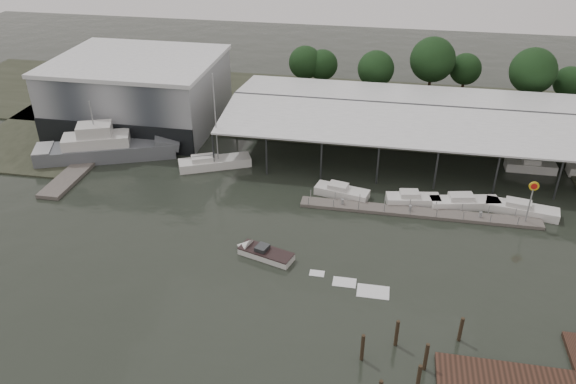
% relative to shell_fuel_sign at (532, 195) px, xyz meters
% --- Properties ---
extents(ground, '(200.00, 200.00, 0.00)m').
position_rel_shell_fuel_sign_xyz_m(ground, '(-27.00, -9.99, -3.93)').
color(ground, black).
rests_on(ground, ground).
extents(land_strip_far, '(140.00, 30.00, 0.30)m').
position_rel_shell_fuel_sign_xyz_m(land_strip_far, '(-27.00, 32.01, -3.83)').
color(land_strip_far, '#3A3D2E').
rests_on(land_strip_far, ground).
extents(land_strip_west, '(20.00, 40.00, 0.30)m').
position_rel_shell_fuel_sign_xyz_m(land_strip_west, '(-67.00, 20.01, -3.83)').
color(land_strip_west, '#3A3D2E').
rests_on(land_strip_west, ground).
extents(storage_warehouse, '(24.50, 20.50, 10.50)m').
position_rel_shell_fuel_sign_xyz_m(storage_warehouse, '(-55.00, 19.95, 1.36)').
color(storage_warehouse, gray).
rests_on(storage_warehouse, ground).
extents(covered_boat_shed, '(58.24, 24.00, 6.96)m').
position_rel_shell_fuel_sign_xyz_m(covered_boat_shed, '(-10.00, 18.01, 2.20)').
color(covered_boat_shed, white).
rests_on(covered_boat_shed, ground).
extents(trawler_dock, '(3.00, 18.00, 0.50)m').
position_rel_shell_fuel_sign_xyz_m(trawler_dock, '(-57.00, 4.01, -3.68)').
color(trawler_dock, '#5F5954').
rests_on(trawler_dock, ground).
extents(floating_dock, '(28.00, 2.00, 1.40)m').
position_rel_shell_fuel_sign_xyz_m(floating_dock, '(-12.00, 0.01, -3.72)').
color(floating_dock, '#5F5954').
rests_on(floating_dock, ground).
extents(shell_fuel_sign, '(1.10, 0.18, 5.55)m').
position_rel_shell_fuel_sign_xyz_m(shell_fuel_sign, '(0.00, 0.00, 0.00)').
color(shell_fuel_sign, '#929597').
rests_on(shell_fuel_sign, ground).
extents(grey_trawler, '(19.85, 11.07, 8.84)m').
position_rel_shell_fuel_sign_xyz_m(grey_trawler, '(-54.75, 7.25, -2.35)').
color(grey_trawler, '#55595E').
rests_on(grey_trawler, ground).
extents(white_sailboat, '(9.91, 6.38, 13.31)m').
position_rel_shell_fuel_sign_xyz_m(white_sailboat, '(-39.33, 7.24, -3.27)').
color(white_sailboat, silver).
rests_on(white_sailboat, ground).
extents(speedboat_underway, '(17.09, 6.90, 2.00)m').
position_rel_shell_fuel_sign_xyz_m(speedboat_underway, '(-28.38, -11.41, -3.53)').
color(speedboat_underway, silver).
rests_on(speedboat_underway, ground).
extents(moored_cruiser_0, '(7.00, 3.65, 1.70)m').
position_rel_shell_fuel_sign_xyz_m(moored_cruiser_0, '(-21.39, 2.58, -3.31)').
color(moored_cruiser_0, silver).
rests_on(moored_cruiser_0, ground).
extents(moored_cruiser_1, '(6.65, 3.15, 1.70)m').
position_rel_shell_fuel_sign_xyz_m(moored_cruiser_1, '(-12.72, 2.30, -3.31)').
color(moored_cruiser_1, silver).
rests_on(moored_cruiser_1, ground).
extents(moored_cruiser_2, '(8.45, 3.83, 1.70)m').
position_rel_shell_fuel_sign_xyz_m(moored_cruiser_2, '(-6.61, 2.70, -3.31)').
color(moored_cruiser_2, silver).
rests_on(moored_cruiser_2, ground).
extents(moored_cruiser_3, '(8.46, 3.69, 1.70)m').
position_rel_shell_fuel_sign_xyz_m(moored_cruiser_3, '(-0.10, 2.35, -3.31)').
color(moored_cruiser_3, silver).
rests_on(moored_cruiser_3, ground).
extents(mooring_pilings, '(8.44, 8.16, 3.64)m').
position_rel_shell_fuel_sign_xyz_m(mooring_pilings, '(-13.32, -24.20, -2.88)').
color(mooring_pilings, '#382A1C').
rests_on(mooring_pilings, ground).
extents(horizon_tree_line, '(65.81, 11.88, 11.34)m').
position_rel_shell_fuel_sign_xyz_m(horizon_tree_line, '(-4.48, 37.22, 2.40)').
color(horizon_tree_line, black).
rests_on(horizon_tree_line, ground).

